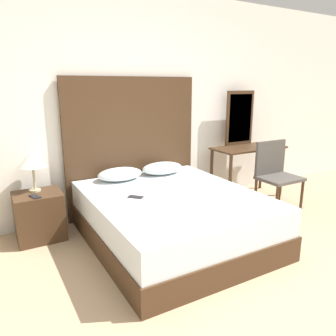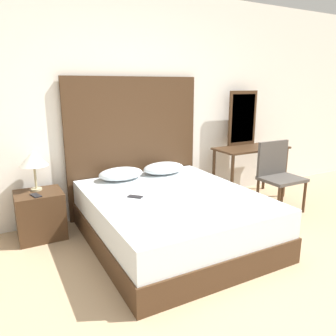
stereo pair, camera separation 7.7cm
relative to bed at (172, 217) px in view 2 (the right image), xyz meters
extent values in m
plane|color=tan|center=(-0.01, -1.52, -0.26)|extent=(16.00, 16.00, 0.00)
cube|color=white|center=(-0.01, 1.06, 1.09)|extent=(10.00, 0.06, 2.70)
cube|color=#422B19|center=(0.00, 0.00, -0.13)|extent=(1.62, 1.92, 0.25)
cube|color=silver|center=(0.00, 0.00, 0.13)|extent=(1.59, 1.88, 0.27)
cube|color=#422B19|center=(0.00, 0.98, 0.59)|extent=(1.70, 0.05, 1.69)
ellipsoid|color=silver|center=(-0.28, 0.73, 0.33)|extent=(0.53, 0.35, 0.14)
ellipsoid|color=silver|center=(0.28, 0.73, 0.33)|extent=(0.53, 0.35, 0.14)
cube|color=#232328|center=(-0.38, 0.08, 0.27)|extent=(0.15, 0.16, 0.01)
cube|color=#422B19|center=(-1.20, 0.74, 0.00)|extent=(0.47, 0.42, 0.50)
cylinder|color=tan|center=(-1.20, 0.82, 0.26)|extent=(0.11, 0.11, 0.02)
cylinder|color=tan|center=(-1.20, 0.82, 0.39)|extent=(0.02, 0.02, 0.25)
cone|color=silver|center=(-1.20, 0.82, 0.60)|extent=(0.29, 0.29, 0.16)
cube|color=black|center=(-1.23, 0.63, 0.25)|extent=(0.11, 0.16, 0.01)
cube|color=#422B19|center=(1.63, 0.66, 0.47)|extent=(1.05, 0.49, 0.02)
cylinder|color=#422B19|center=(1.14, 0.45, 0.10)|extent=(0.04, 0.04, 0.72)
cylinder|color=#422B19|center=(2.12, 0.45, 0.10)|extent=(0.04, 0.04, 0.72)
cylinder|color=#422B19|center=(1.14, 0.86, 0.10)|extent=(0.04, 0.04, 0.72)
cylinder|color=#422B19|center=(2.12, 0.86, 0.10)|extent=(0.04, 0.04, 0.72)
cube|color=#422B19|center=(1.63, 0.87, 0.87)|extent=(0.48, 0.03, 0.77)
cube|color=#B2BCC6|center=(1.63, 0.87, 0.87)|extent=(0.41, 0.01, 0.68)
cube|color=#4C4742|center=(1.63, 0.06, 0.17)|extent=(0.52, 0.42, 0.04)
cube|color=#4C4742|center=(1.63, 0.25, 0.41)|extent=(0.49, 0.04, 0.44)
cylinder|color=#422B19|center=(1.41, -0.12, -0.05)|extent=(0.04, 0.04, 0.41)
cylinder|color=#422B19|center=(1.86, -0.12, -0.05)|extent=(0.04, 0.04, 0.41)
cylinder|color=#422B19|center=(1.41, 0.24, -0.05)|extent=(0.04, 0.04, 0.41)
cylinder|color=#422B19|center=(1.86, 0.24, -0.05)|extent=(0.04, 0.04, 0.41)
camera|label=1|loc=(-1.61, -2.73, 1.34)|focal=35.00mm
camera|label=2|loc=(-1.54, -2.77, 1.34)|focal=35.00mm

